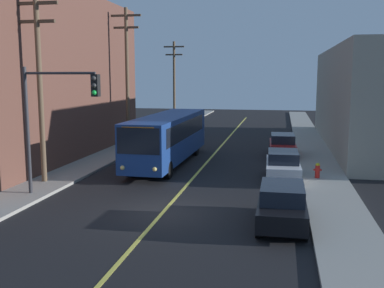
{
  "coord_description": "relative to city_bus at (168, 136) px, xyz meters",
  "views": [
    {
      "loc": [
        4.8,
        -17.98,
        5.71
      ],
      "look_at": [
        0.0,
        6.2,
        2.0
      ],
      "focal_mm": 42.23,
      "sensor_mm": 36.0,
      "label": 1
    }
  ],
  "objects": [
    {
      "name": "utility_pole_far",
      "position": [
        -5.15,
        23.26,
        3.58
      ],
      "size": [
        2.4,
        0.28,
        9.52
      ],
      "color": "brown",
      "rests_on": "sidewalk_left"
    },
    {
      "name": "sidewalk_right",
      "position": [
        9.65,
        -0.32,
        -1.74
      ],
      "size": [
        2.5,
        90.0,
        0.15
      ],
      "primitive_type": "cube",
      "color": "gray",
      "rests_on": "ground"
    },
    {
      "name": "traffic_signal_left_corner",
      "position": [
        -3.01,
        -9.07,
        2.49
      ],
      "size": [
        3.75,
        0.48,
        6.0
      ],
      "color": "#2D2D33",
      "rests_on": "sidewalk_left"
    },
    {
      "name": "utility_pole_near",
      "position": [
        -5.15,
        -6.68,
        3.74
      ],
      "size": [
        2.4,
        0.28,
        9.82
      ],
      "color": "brown",
      "rests_on": "sidewalk_left"
    },
    {
      "name": "ground_plane",
      "position": [
        2.4,
        -10.32,
        -1.82
      ],
      "size": [
        120.0,
        120.0,
        0.0
      ],
      "primitive_type": "plane",
      "color": "black"
    },
    {
      "name": "utility_pole_mid",
      "position": [
        -4.72,
        5.69,
        4.23
      ],
      "size": [
        2.4,
        0.28,
        10.77
      ],
      "color": "brown",
      "rests_on": "sidewalk_left"
    },
    {
      "name": "city_bus",
      "position": [
        0.0,
        0.0,
        0.0
      ],
      "size": [
        2.76,
        12.19,
        3.2
      ],
      "color": "navy",
      "rests_on": "ground"
    },
    {
      "name": "parked_car_black",
      "position": [
        7.33,
        -11.18,
        -0.98
      ],
      "size": [
        1.82,
        4.4,
        1.62
      ],
      "color": "black",
      "rests_on": "ground"
    },
    {
      "name": "sidewalk_left",
      "position": [
        -4.85,
        -0.32,
        -1.74
      ],
      "size": [
        2.5,
        90.0,
        0.15
      ],
      "primitive_type": "cube",
      "color": "gray",
      "rests_on": "ground"
    },
    {
      "name": "parked_car_red",
      "position": [
        7.35,
        4.28,
        -0.98
      ],
      "size": [
        1.95,
        4.46,
        1.62
      ],
      "color": "maroon",
      "rests_on": "ground"
    },
    {
      "name": "lane_stripe_center",
      "position": [
        2.4,
        4.68,
        -1.81
      ],
      "size": [
        0.16,
        60.0,
        0.01
      ],
      "primitive_type": "cube",
      "color": "#D8CC4C",
      "rests_on": "ground"
    },
    {
      "name": "building_left_brick",
      "position": [
        -11.09,
        -0.07,
        3.9
      ],
      "size": [
        10.0,
        23.72,
        11.44
      ],
      "color": "brown",
      "rests_on": "ground"
    },
    {
      "name": "parked_car_white",
      "position": [
        7.37,
        -3.23,
        -0.98
      ],
      "size": [
        1.93,
        4.45,
        1.62
      ],
      "color": "silver",
      "rests_on": "ground"
    },
    {
      "name": "fire_hydrant",
      "position": [
        9.25,
        -3.04,
        -1.23
      ],
      "size": [
        0.44,
        0.26,
        0.84
      ],
      "color": "red",
      "rests_on": "sidewalk_right"
    }
  ]
}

